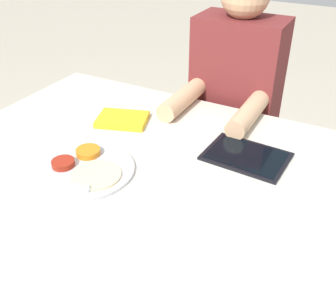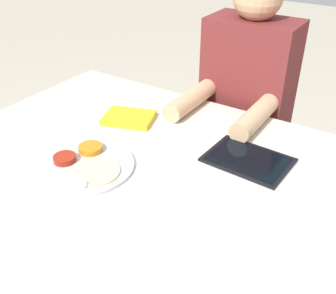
% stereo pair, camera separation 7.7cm
% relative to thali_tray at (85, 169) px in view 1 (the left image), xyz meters
% --- Properties ---
extents(dining_table, '(1.26, 1.03, 0.72)m').
position_rel_thali_tray_xyz_m(dining_table, '(0.10, 0.08, -0.37)').
color(dining_table, beige).
rests_on(dining_table, ground_plane).
extents(thali_tray, '(0.28, 0.28, 0.03)m').
position_rel_thali_tray_xyz_m(thali_tray, '(0.00, 0.00, 0.00)').
color(thali_tray, '#B7BABF').
rests_on(thali_tray, dining_table).
extents(red_notebook, '(0.20, 0.18, 0.02)m').
position_rel_thali_tray_xyz_m(red_notebook, '(-0.07, 0.30, 0.00)').
color(red_notebook, silver).
rests_on(red_notebook, dining_table).
extents(tablet_device, '(0.25, 0.19, 0.01)m').
position_rel_thali_tray_xyz_m(tablet_device, '(0.39, 0.29, -0.00)').
color(tablet_device, black).
rests_on(tablet_device, dining_table).
extents(person_diner, '(0.34, 0.48, 1.20)m').
position_rel_thali_tray_xyz_m(person_diner, '(0.19, 0.73, -0.16)').
color(person_diner, black).
rests_on(person_diner, ground_plane).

